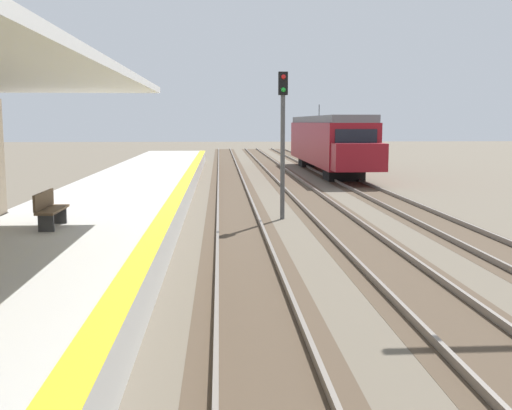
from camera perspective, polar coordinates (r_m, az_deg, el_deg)
The scene contains 7 objects.
station_platform at distance 16.31m, azimuth -16.67°, elevation -3.26°, with size 5.00×80.00×0.91m.
track_pair_nearest_platform at distance 19.89m, azimuth -1.50°, elevation -2.18°, with size 2.34×120.00×0.16m.
track_pair_middle at distance 20.29m, azimuth 8.15°, elevation -2.06°, with size 2.34×120.00×0.16m.
track_pair_far_side at distance 21.23m, azimuth 17.19°, elevation -1.90°, with size 2.34×120.00×0.16m.
approaching_train at distance 42.57m, azimuth 6.71°, elevation 5.92°, with size 2.93×19.60×4.76m.
rail_signal_post at distance 21.86m, azimuth 2.50°, elevation 6.99°, with size 0.32×0.34×5.20m.
platform_bench at distance 15.80m, azimuth -18.61°, elevation -0.29°, with size 0.45×1.60×0.88m.
Camera 1 is at (1.25, 0.42, 3.46)m, focal length 43.13 mm.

